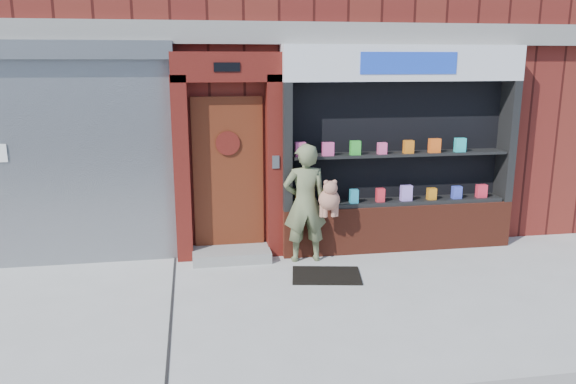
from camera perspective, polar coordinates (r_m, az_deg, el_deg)
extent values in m
plane|color=#9E9E99|center=(6.67, 1.89, -11.47)|extent=(80.00, 80.00, 0.00)
cube|color=gray|center=(7.96, -0.81, 15.85)|extent=(12.00, 0.16, 0.30)
cube|color=gray|center=(8.19, -22.03, 2.51)|extent=(3.00, 0.10, 2.80)
cube|color=slate|center=(8.01, -23.08, 13.16)|extent=(3.10, 0.30, 0.24)
cube|color=#4D110D|center=(7.94, -10.74, 2.20)|extent=(0.22, 0.28, 2.60)
cube|color=#4D110D|center=(8.02, -1.40, 2.54)|extent=(0.22, 0.28, 2.60)
cube|color=#4D110D|center=(7.81, -6.30, 12.52)|extent=(1.50, 0.28, 0.40)
cube|color=black|center=(7.66, -6.23, 12.51)|extent=(0.35, 0.01, 0.12)
cube|color=#531F0F|center=(8.08, -6.08, 1.83)|extent=(1.00, 0.06, 2.20)
cylinder|color=black|center=(7.96, -6.14, 4.95)|extent=(0.28, 0.02, 0.28)
cylinder|color=#4D110D|center=(7.95, -6.14, 4.94)|extent=(0.34, 0.02, 0.34)
cube|color=gray|center=(8.12, -5.76, -6.35)|extent=(1.10, 0.55, 0.15)
cube|color=slate|center=(7.85, -1.25, 3.06)|extent=(0.10, 0.02, 0.18)
cube|color=maroon|center=(8.64, 10.94, -3.39)|extent=(3.50, 0.40, 0.70)
cube|color=black|center=(7.93, -0.21, 4.63)|extent=(0.12, 0.40, 1.80)
cube|color=black|center=(9.12, 21.32, 4.85)|extent=(0.12, 0.40, 1.80)
cube|color=black|center=(8.55, 10.87, 5.02)|extent=(3.30, 0.03, 1.80)
cube|color=black|center=(8.54, 11.05, -0.95)|extent=(3.20, 0.36, 0.06)
cube|color=black|center=(8.40, 11.27, 3.82)|extent=(3.20, 0.36, 0.04)
cube|color=white|center=(8.29, 11.68, 12.72)|extent=(3.50, 0.40, 0.50)
cube|color=#193DBE|center=(8.10, 12.21, 12.68)|extent=(1.40, 0.01, 0.30)
cube|color=orange|center=(8.04, 1.23, -0.70)|extent=(0.14, 0.09, 0.18)
cube|color=yellow|center=(8.11, 4.00, -0.44)|extent=(0.15, 0.09, 0.23)
cube|color=teal|center=(8.22, 6.71, -0.42)|extent=(0.12, 0.09, 0.20)
cube|color=red|center=(8.34, 9.35, -0.31)|extent=(0.12, 0.09, 0.20)
cube|color=#A781E9|center=(8.47, 11.92, -0.10)|extent=(0.16, 0.09, 0.23)
cube|color=orange|center=(8.63, 14.38, -0.18)|extent=(0.13, 0.09, 0.17)
cube|color=#3A4AC7|center=(8.80, 16.76, -0.03)|extent=(0.14, 0.09, 0.19)
cube|color=#E6283E|center=(8.98, 19.05, 0.10)|extent=(0.15, 0.09, 0.19)
cube|color=#E14B90|center=(7.89, 1.25, 4.36)|extent=(0.15, 0.09, 0.20)
cube|color=#DC498D|center=(7.98, 4.08, 4.38)|extent=(0.16, 0.09, 0.19)
cube|color=green|center=(8.08, 6.85, 4.48)|extent=(0.14, 0.09, 0.20)
cube|color=#F7528E|center=(8.21, 9.53, 4.40)|extent=(0.12, 0.09, 0.16)
cube|color=orange|center=(8.34, 12.14, 4.51)|extent=(0.14, 0.09, 0.19)
cube|color=orange|center=(8.50, 14.66, 4.59)|extent=(0.17, 0.09, 0.20)
cube|color=#26C0C2|center=(8.67, 17.08, 4.59)|extent=(0.15, 0.09, 0.20)
imported|color=#636B46|center=(7.84, 1.74, -1.14)|extent=(0.61, 0.40, 1.68)
sphere|color=#9B624D|center=(7.78, 4.21, -0.79)|extent=(0.30, 0.30, 0.30)
sphere|color=#9B624D|center=(7.69, 4.32, 0.41)|extent=(0.20, 0.20, 0.20)
sphere|color=#9B624D|center=(7.66, 3.90, 0.98)|extent=(0.07, 0.07, 0.07)
sphere|color=#9B624D|center=(7.69, 4.76, 1.01)|extent=(0.07, 0.07, 0.07)
cylinder|color=#9B624D|center=(7.79, 3.48, -1.88)|extent=(0.07, 0.07, 0.18)
cylinder|color=#9B624D|center=(7.84, 4.90, -1.82)|extent=(0.07, 0.07, 0.18)
cylinder|color=#9B624D|center=(7.79, 3.80, -1.91)|extent=(0.07, 0.07, 0.18)
cylinder|color=#9B624D|center=(7.81, 4.65, -1.87)|extent=(0.07, 0.07, 0.18)
cube|color=black|center=(7.53, 3.92, -8.45)|extent=(1.00, 0.78, 0.02)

